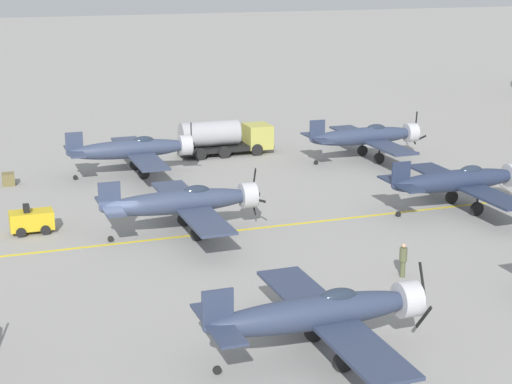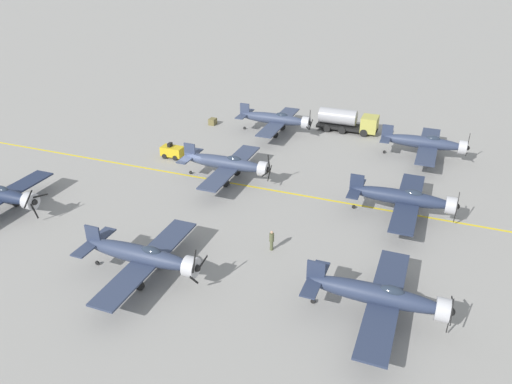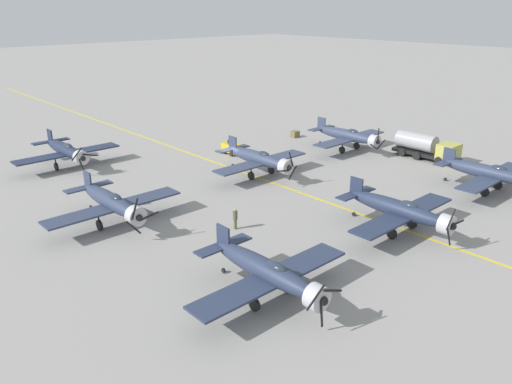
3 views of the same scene
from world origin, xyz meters
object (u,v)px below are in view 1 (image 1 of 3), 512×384
at_px(airplane_mid_right, 322,313).
at_px(fuel_tanker, 225,137).
at_px(ground_crew_walking, 403,259).
at_px(supply_crate_by_tanker, 8,179).
at_px(airplane_far_center, 461,181).
at_px(airplane_mid_left, 134,149).
at_px(airplane_mid_center, 185,202).
at_px(airplane_far_left, 367,136).
at_px(tow_tractor, 31,220).

bearing_deg(airplane_mid_right, fuel_tanker, 155.83).
bearing_deg(ground_crew_walking, supply_crate_by_tanker, -145.56).
distance_m(airplane_far_center, airplane_mid_left, 24.72).
height_order(airplane_mid_center, airplane_mid_right, airplane_mid_center).
relative_size(airplane_mid_center, airplane_mid_left, 1.00).
relative_size(airplane_far_left, airplane_mid_left, 1.00).
bearing_deg(airplane_mid_center, supply_crate_by_tanker, -150.38).
height_order(ground_crew_walking, supply_crate_by_tanker, ground_crew_walking).
height_order(fuel_tanker, tow_tractor, fuel_tanker).
relative_size(airplane_mid_center, airplane_far_center, 1.00).
distance_m(airplane_far_left, airplane_mid_left, 19.12).
height_order(airplane_far_center, airplane_mid_right, airplane_mid_right).
relative_size(airplane_mid_center, airplane_mid_right, 1.00).
relative_size(airplane_mid_right, ground_crew_walking, 6.47).
bearing_deg(supply_crate_by_tanker, airplane_mid_right, 17.04).
relative_size(airplane_mid_center, airplane_far_left, 1.00).
distance_m(fuel_tanker, ground_crew_walking, 30.48).
relative_size(airplane_far_left, fuel_tanker, 1.50).
height_order(tow_tractor, ground_crew_walking, ground_crew_walking).
xyz_separation_m(airplane_mid_center, supply_crate_by_tanker, (-15.50, -9.25, -1.57)).
distance_m(airplane_mid_left, ground_crew_walking, 27.65).
distance_m(airplane_mid_center, airplane_far_center, 18.51).
relative_size(airplane_mid_left, fuel_tanker, 1.50).
bearing_deg(airplane_mid_left, ground_crew_walking, 20.64).
distance_m(airplane_far_center, fuel_tanker, 22.99).
bearing_deg(airplane_far_center, airplane_mid_left, -148.27).
bearing_deg(airplane_far_left, airplane_mid_left, -80.11).
xyz_separation_m(tow_tractor, supply_crate_by_tanker, (-12.14, -0.51, -0.35)).
bearing_deg(fuel_tanker, ground_crew_walking, 0.03).
bearing_deg(tow_tractor, airplane_mid_center, 68.93).
height_order(airplane_far_center, airplane_mid_left, airplane_mid_left).
height_order(airplane_mid_center, supply_crate_by_tanker, airplane_mid_center).
distance_m(airplane_mid_right, supply_crate_by_tanker, 35.03).
relative_size(airplane_far_center, tow_tractor, 4.62).
distance_m(airplane_mid_center, fuel_tanker, 21.50).
distance_m(airplane_mid_right, tow_tractor, 23.48).
xyz_separation_m(airplane_far_left, airplane_mid_left, (-1.64, -19.05, 0.00)).
distance_m(airplane_mid_center, airplane_mid_right, 17.99).
bearing_deg(airplane_far_left, ground_crew_walking, -8.08).
height_order(airplane_far_left, airplane_mid_left, airplane_mid_left).
bearing_deg(fuel_tanker, airplane_far_left, 60.52).
bearing_deg(ground_crew_walking, fuel_tanker, -179.97).
height_order(airplane_mid_center, ground_crew_walking, airplane_mid_center).
height_order(airplane_mid_right, airplane_far_left, airplane_far_left).
bearing_deg(airplane_mid_center, airplane_far_left, 124.34).
bearing_deg(airplane_mid_right, ground_crew_walking, 119.73).
bearing_deg(airplane_far_center, airplane_mid_right, -62.28).
bearing_deg(airplane_mid_center, fuel_tanker, 154.57).
distance_m(airplane_far_left, tow_tractor, 29.84).
distance_m(ground_crew_walking, supply_crate_by_tanker, 31.98).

